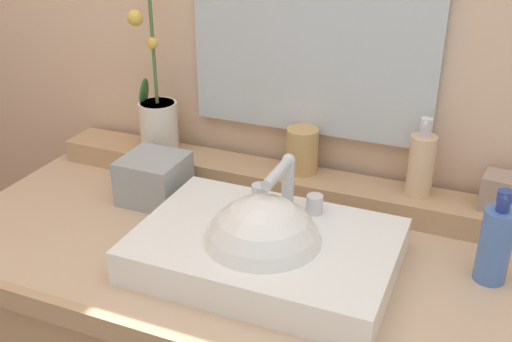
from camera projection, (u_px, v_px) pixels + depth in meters
wall_back at (319, 2)px, 1.35m from camera, size 2.90×0.20×2.52m
back_ledge at (288, 183)px, 1.37m from camera, size 1.14×0.10×0.05m
sink_basin at (264, 252)px, 1.11m from camera, size 0.46×0.32×0.26m
potted_plant at (157, 116)px, 1.43m from camera, size 0.10×0.09×0.39m
soap_dispenser at (421, 163)px, 1.24m from camera, size 0.05×0.06×0.17m
tumbler_cup at (302, 150)px, 1.34m from camera, size 0.07×0.07×0.10m
trinket_box at (503, 193)px, 1.20m from camera, size 0.09×0.07×0.07m
lotion_bottle at (495, 243)px, 1.06m from camera, size 0.06×0.06×0.18m
tissue_box at (154, 178)px, 1.34m from camera, size 0.13×0.13×0.10m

